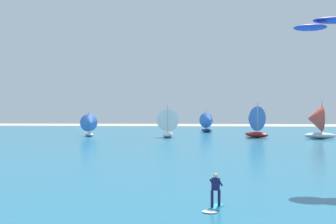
{
  "coord_description": "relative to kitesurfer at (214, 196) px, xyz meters",
  "views": [
    {
      "loc": [
        2.2,
        -4.12,
        5.01
      ],
      "look_at": [
        1.03,
        17.58,
        4.69
      ],
      "focal_mm": 43.73,
      "sensor_mm": 36.0,
      "label": 1
    }
  ],
  "objects": [
    {
      "name": "sailboat_trailing",
      "position": [
        8.83,
        45.6,
        1.9
      ],
      "size": [
        4.69,
        4.9,
        5.47
      ],
      "color": "maroon",
      "rests_on": "ocean"
    },
    {
      "name": "ocean",
      "position": [
        -3.37,
        34.82,
        -0.65
      ],
      "size": [
        160.0,
        90.0,
        0.1
      ],
      "primitive_type": "cube",
      "color": "#236B89",
      "rests_on": "ground"
    },
    {
      "name": "kitesurfer",
      "position": [
        0.0,
        0.0,
        0.0
      ],
      "size": [
        1.22,
        2.03,
        1.67
      ],
      "color": "#26B2CC",
      "rests_on": "ocean"
    },
    {
      "name": "sailboat_anchored_offshore",
      "position": [
        -17.36,
        45.63,
        1.26
      ],
      "size": [
        3.24,
        3.63,
        4.06
      ],
      "color": "white",
      "rests_on": "ocean"
    },
    {
      "name": "sailboat_mid_right",
      "position": [
        17.79,
        43.22,
        1.98
      ],
      "size": [
        4.85,
        4.13,
        5.63
      ],
      "color": "silver",
      "rests_on": "ocean"
    },
    {
      "name": "sailboat_leading",
      "position": [
        -4.6,
        45.32,
        1.68
      ],
      "size": [
        3.72,
        4.34,
        4.98
      ],
      "color": "white",
      "rests_on": "ocean"
    },
    {
      "name": "sailboat_outermost",
      "position": [
        2.2,
        57.26,
        1.31
      ],
      "size": [
        3.35,
        3.75,
        4.17
      ],
      "color": "navy",
      "rests_on": "ocean"
    },
    {
      "name": "kite",
      "position": [
        8.47,
        8.27,
        9.71
      ],
      "size": [
        5.63,
        2.14,
        0.84
      ],
      "color": "#1E33B2"
    }
  ]
}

